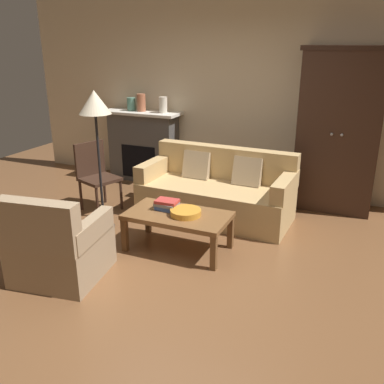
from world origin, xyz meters
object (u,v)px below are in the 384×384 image
Objects in this scene: floor_lamp at (95,111)px; book_stack at (167,205)px; side_chair_wooden at (95,172)px; armoire at (339,131)px; armchair_near_left at (58,248)px; fruit_bowl at (186,212)px; mantel_vase_jade at (131,104)px; fireplace at (144,146)px; mantel_vase_terracotta at (141,103)px; coffee_table at (178,218)px; mantel_vase_cream at (163,105)px; couch at (217,193)px.

book_stack is at bearing -5.42° from floor_lamp.
side_chair_wooden is 0.55× the size of floor_lamp.
book_stack is at bearing -129.22° from armoire.
armchair_near_left is at bearing -121.24° from book_stack.
mantel_vase_jade is at bearing 132.39° from fruit_bowl.
armchair_near_left is (0.78, -3.00, -0.25)m from fireplace.
mantel_vase_terracotta is at bearing 104.66° from armchair_near_left.
book_stack is at bearing 159.18° from coffee_table.
mantel_vase_cream is (0.56, 0.00, 0.02)m from mantel_vase_jade.
mantel_vase_cream is 0.27× the size of armchair_near_left.
floor_lamp is at bearing 104.25° from armchair_near_left.
armchair_near_left is (-0.63, -1.04, -0.16)m from book_stack.
floor_lamp reaches higher than fruit_bowl.
mantel_vase_jade reaches higher than fireplace.
fruit_bowl is 0.26m from book_stack.
floor_lamp is (-1.13, -0.90, 1.10)m from couch.
fruit_bowl is 1.37× the size of mantel_vase_cream.
mantel_vase_terracotta is (-1.56, 2.01, 0.89)m from coffee_table.
coffee_table is 3.35× the size of fruit_bowl.
couch reaches higher than book_stack.
coffee_table is at bearing -23.53° from side_chair_wooden.
armchair_near_left is at bearing -72.16° from mantel_vase_jade.
fireplace is 4.74× the size of mantel_vase_terracotta.
mantel_vase_jade is 1.54m from side_chair_wooden.
coffee_table is 2.49m from mantel_vase_cream.
mantel_vase_cream is at bearing 120.52° from coffee_table.
mantel_vase_cream is (-1.18, 2.01, 0.87)m from coffee_table.
armchair_near_left is (-2.17, -2.92, -0.74)m from armoire.
armoire is 7.91× the size of mantel_vase_terracotta.
armoire reaches higher than couch.
mantel_vase_jade is 0.22× the size of side_chair_wooden.
armoire is 3.07m from floor_lamp.
armchair_near_left reaches higher than couch.
couch is 2.24m from mantel_vase_jade.
book_stack is 0.30× the size of armchair_near_left.
mantel_vase_jade is (-1.80, 0.97, 0.90)m from couch.
fireplace is at bearing 5.69° from mantel_vase_jade.
fireplace is 5.27× the size of mantel_vase_cream.
coffee_table is 4.14× the size of mantel_vase_terracotta.
coffee_table is 1.25m from armchair_near_left.
fireplace reaches higher than fruit_bowl.
couch is 1.77× the size of coffee_table.
mantel_vase_jade reaches higher than coffee_table.
floor_lamp is at bearing -75.10° from mantel_vase_terracotta.
mantel_vase_jade reaches higher than book_stack.
fireplace is 0.68m from mantel_vase_jade.
mantel_vase_terracotta reaches higher than fruit_bowl.
armchair_near_left is at bearing -112.69° from couch.
side_chair_wooden is at bearing -156.16° from armoire.
book_stack is 1.32m from floor_lamp.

